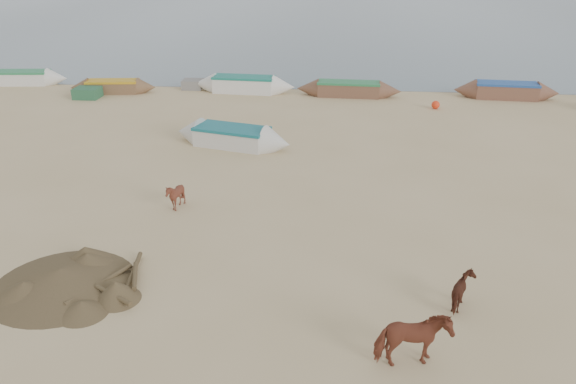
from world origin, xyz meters
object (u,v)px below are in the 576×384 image
object	(u,v)px
calf_front	(175,196)
cow_adult	(412,340)
near_canoe	(232,137)
calf_right	(464,292)

from	to	relation	value
calf_front	cow_adult	bearing A→B (deg)	10.20
cow_adult	near_canoe	bearing A→B (deg)	11.36
cow_adult	near_canoe	distance (m)	15.02
calf_front	calf_right	world-z (taller)	calf_front
cow_adult	near_canoe	world-z (taller)	cow_adult
calf_right	cow_adult	bearing A→B (deg)	141.19
calf_right	near_canoe	bearing A→B (deg)	29.63
calf_front	near_canoe	world-z (taller)	calf_front
calf_right	near_canoe	distance (m)	13.83
calf_front	calf_right	distance (m)	9.74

